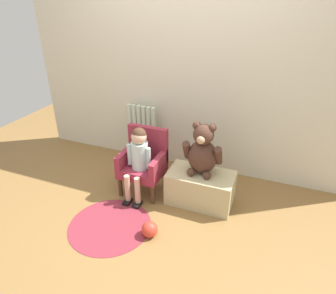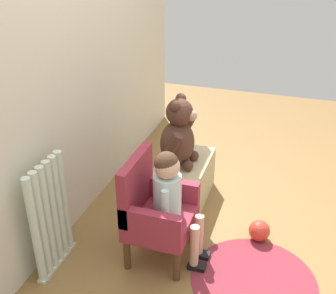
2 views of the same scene
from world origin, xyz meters
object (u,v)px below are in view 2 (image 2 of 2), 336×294
at_px(radiator, 51,217).
at_px(child_armchair, 154,209).
at_px(floor_rug, 253,280).
at_px(toy_ball, 259,231).
at_px(large_teddy_bear, 178,135).
at_px(low_bench, 182,182).
at_px(child_figure, 171,192).

xyz_separation_m(radiator, child_armchair, (0.29, -0.55, -0.01)).
bearing_deg(floor_rug, toy_ball, 3.30).
relative_size(child_armchair, large_teddy_bear, 1.31).
distance_m(large_teddy_bear, toy_ball, 0.86).
bearing_deg(large_teddy_bear, low_bench, -75.83).
height_order(child_armchair, toy_ball, child_armchair).
distance_m(child_figure, toy_ball, 0.74).
bearing_deg(child_armchair, floor_rug, -94.37).
distance_m(radiator, toy_ball, 1.36).
bearing_deg(floor_rug, large_teddy_bear, 45.92).
height_order(child_armchair, floor_rug, child_armchair).
bearing_deg(toy_ball, child_armchair, 118.83).
bearing_deg(low_bench, large_teddy_bear, 104.17).
relative_size(low_bench, floor_rug, 0.85).
height_order(child_figure, low_bench, child_figure).
bearing_deg(large_teddy_bear, child_figure, -166.82).
bearing_deg(child_armchair, radiator, 117.60).
xyz_separation_m(low_bench, large_teddy_bear, (-0.01, 0.03, 0.39)).
distance_m(low_bench, toy_ball, 0.68).
bearing_deg(toy_ball, low_bench, 66.47).
distance_m(child_armchair, low_bench, 0.64).
bearing_deg(floor_rug, child_armchair, 85.63).
relative_size(radiator, child_figure, 0.96).
relative_size(child_armchair, low_bench, 1.06).
bearing_deg(low_bench, radiator, 148.70).
bearing_deg(low_bench, child_armchair, -179.94).
height_order(radiator, child_figure, child_figure).
bearing_deg(child_figure, child_armchair, 90.00).
xyz_separation_m(child_figure, low_bench, (0.61, 0.11, -0.32)).
relative_size(child_figure, low_bench, 1.16).
xyz_separation_m(radiator, child_figure, (0.29, -0.66, 0.13)).
height_order(child_armchair, child_figure, child_figure).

